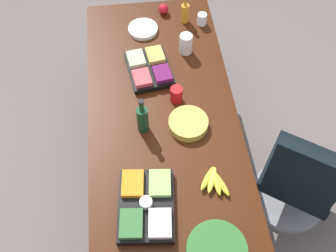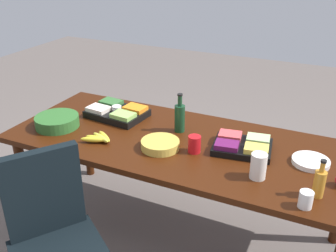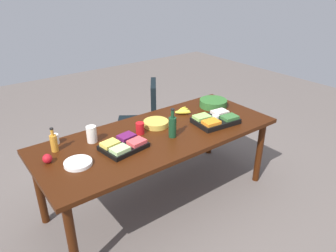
% 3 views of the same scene
% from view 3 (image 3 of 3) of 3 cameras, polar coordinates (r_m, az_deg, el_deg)
% --- Properties ---
extents(ground_plane, '(10.00, 10.00, 0.00)m').
position_cam_3_polar(ground_plane, '(3.39, -1.41, -12.96)').
color(ground_plane, '#665C56').
extents(conference_table, '(2.31, 0.95, 0.77)m').
position_cam_3_polar(conference_table, '(3.01, -1.55, -2.53)').
color(conference_table, '#391706').
rests_on(conference_table, ground).
extents(office_chair, '(0.67, 0.67, 0.97)m').
position_cam_3_polar(office_chair, '(3.98, -4.84, -0.53)').
color(office_chair, gray).
rests_on(office_chair, ground).
extents(chip_bowl, '(0.28, 0.28, 0.05)m').
position_cam_3_polar(chip_bowl, '(3.10, -2.18, 0.48)').
color(chip_bowl, gold).
rests_on(chip_bowl, conference_table).
extents(red_solo_cup, '(0.10, 0.10, 0.11)m').
position_cam_3_polar(red_solo_cup, '(2.95, -5.08, -0.41)').
color(red_solo_cup, red).
rests_on(red_solo_cup, conference_table).
extents(paper_cup, '(0.08, 0.08, 0.09)m').
position_cam_3_polar(paper_cup, '(2.94, -19.79, -2.26)').
color(paper_cup, white).
rests_on(paper_cup, conference_table).
extents(salad_bowl, '(0.36, 0.36, 0.08)m').
position_cam_3_polar(salad_bowl, '(3.60, 8.18, 4.12)').
color(salad_bowl, '#2F662B').
rests_on(salad_bowl, conference_table).
extents(paper_plate_stack, '(0.26, 0.26, 0.03)m').
position_cam_3_polar(paper_plate_stack, '(2.58, -15.96, -6.47)').
color(paper_plate_stack, white).
rests_on(paper_plate_stack, conference_table).
extents(fruit_platter, '(0.40, 0.33, 0.07)m').
position_cam_3_polar(fruit_platter, '(2.73, -8.05, -3.46)').
color(fruit_platter, black).
rests_on(fruit_platter, conference_table).
extents(veggie_tray, '(0.45, 0.34, 0.09)m').
position_cam_3_polar(veggie_tray, '(3.19, 8.59, 1.14)').
color(veggie_tray, black).
rests_on(veggie_tray, conference_table).
extents(dressing_bottle, '(0.07, 0.07, 0.22)m').
position_cam_3_polar(dressing_bottle, '(2.81, -19.96, -2.80)').
color(dressing_bottle, orange).
rests_on(dressing_bottle, conference_table).
extents(wine_bottle, '(0.09, 0.09, 0.28)m').
position_cam_3_polar(wine_bottle, '(2.86, 0.81, -0.04)').
color(wine_bottle, '#153C22').
rests_on(wine_bottle, conference_table).
extents(apple_red, '(0.10, 0.10, 0.08)m').
position_cam_3_polar(apple_red, '(2.68, -21.00, -5.53)').
color(apple_red, red).
rests_on(apple_red, conference_table).
extents(mayo_jar, '(0.09, 0.09, 0.15)m').
position_cam_3_polar(mayo_jar, '(2.87, -13.65, -1.45)').
color(mayo_jar, white).
rests_on(mayo_jar, conference_table).
extents(banana_bunch, '(0.21, 0.18, 0.04)m').
position_cam_3_polar(banana_bunch, '(3.40, 2.62, 2.74)').
color(banana_bunch, yellow).
rests_on(banana_bunch, conference_table).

